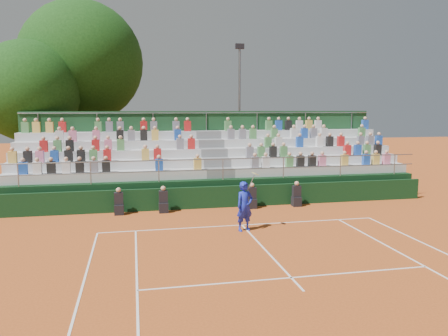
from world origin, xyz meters
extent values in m
plane|color=#B9521E|center=(0.00, 0.00, 0.00)|extent=(90.00, 90.00, 0.00)
cube|color=white|center=(0.00, 0.00, 0.01)|extent=(11.00, 0.06, 0.01)
cube|color=white|center=(0.00, -3.20, 0.01)|extent=(0.06, 6.40, 0.01)
cube|color=white|center=(0.00, -5.49, 0.01)|extent=(8.22, 0.06, 0.01)
cube|color=black|center=(0.00, 3.20, 0.50)|extent=(20.00, 0.15, 1.00)
cube|color=black|center=(-4.79, 2.75, 0.22)|extent=(0.40, 0.40, 0.44)
cube|color=black|center=(-4.79, 2.75, 0.70)|extent=(0.38, 0.25, 0.55)
sphere|color=tan|center=(-4.79, 2.75, 1.08)|extent=(0.22, 0.22, 0.22)
cube|color=black|center=(-2.88, 2.75, 0.22)|extent=(0.40, 0.40, 0.44)
cube|color=black|center=(-2.88, 2.75, 0.70)|extent=(0.38, 0.25, 0.55)
sphere|color=tan|center=(-2.88, 2.75, 1.08)|extent=(0.22, 0.22, 0.22)
cube|color=black|center=(1.15, 2.75, 0.22)|extent=(0.40, 0.40, 0.44)
cube|color=black|center=(1.15, 2.75, 0.70)|extent=(0.38, 0.25, 0.55)
sphere|color=tan|center=(1.15, 2.75, 1.08)|extent=(0.22, 0.22, 0.22)
cube|color=black|center=(3.32, 2.75, 0.22)|extent=(0.40, 0.40, 0.44)
cube|color=black|center=(3.32, 2.75, 0.70)|extent=(0.38, 0.25, 0.55)
sphere|color=tan|center=(3.32, 2.75, 1.08)|extent=(0.22, 0.22, 0.22)
cube|color=black|center=(0.00, 6.30, 0.60)|extent=(20.00, 5.20, 1.20)
cube|color=silver|center=(-5.35, 4.62, 1.41)|extent=(9.30, 0.85, 0.42)
cube|color=silver|center=(5.35, 4.62, 1.41)|extent=(9.30, 0.85, 0.42)
cube|color=slate|center=(0.00, 4.62, 1.41)|extent=(1.40, 0.85, 0.42)
cube|color=silver|center=(-5.35, 5.47, 1.83)|extent=(9.30, 0.85, 0.42)
cube|color=silver|center=(5.35, 5.47, 1.83)|extent=(9.30, 0.85, 0.42)
cube|color=slate|center=(0.00, 5.47, 1.83)|extent=(1.40, 0.85, 0.42)
cube|color=silver|center=(-5.35, 6.33, 2.25)|extent=(9.30, 0.85, 0.42)
cube|color=silver|center=(5.35, 6.33, 2.25)|extent=(9.30, 0.85, 0.42)
cube|color=slate|center=(0.00, 6.33, 2.25)|extent=(1.40, 0.85, 0.42)
cube|color=silver|center=(-5.35, 7.17, 2.67)|extent=(9.30, 0.85, 0.42)
cube|color=silver|center=(5.35, 7.17, 2.67)|extent=(9.30, 0.85, 0.42)
cube|color=slate|center=(0.00, 7.17, 2.67)|extent=(1.40, 0.85, 0.42)
cube|color=silver|center=(-5.35, 8.03, 3.09)|extent=(9.30, 0.85, 0.42)
cube|color=silver|center=(5.35, 8.03, 3.09)|extent=(9.30, 0.85, 0.42)
cube|color=slate|center=(0.00, 8.03, 3.09)|extent=(1.40, 0.85, 0.42)
cube|color=#1A4323|center=(0.00, 8.55, 2.20)|extent=(20.00, 0.12, 4.40)
cylinder|color=gray|center=(0.00, 3.75, 2.20)|extent=(20.00, 0.05, 0.05)
cylinder|color=gray|center=(0.00, 8.45, 4.30)|extent=(20.00, 0.05, 0.05)
cube|color=#1E4CB2|center=(-8.95, 4.47, 1.90)|extent=(0.36, 0.24, 0.56)
cube|color=silver|center=(-8.35, 4.47, 1.90)|extent=(0.36, 0.24, 0.56)
cube|color=black|center=(-7.77, 4.47, 1.90)|extent=(0.36, 0.24, 0.56)
cube|color=silver|center=(-7.12, 4.47, 1.90)|extent=(0.36, 0.24, 0.56)
cube|color=black|center=(-6.54, 4.47, 1.90)|extent=(0.36, 0.24, 0.56)
cube|color=slate|center=(-5.91, 4.47, 1.90)|extent=(0.36, 0.24, 0.56)
cube|color=black|center=(-5.37, 4.47, 1.90)|extent=(0.36, 0.24, 0.56)
cube|color=#1E4CB2|center=(-2.94, 4.47, 1.90)|extent=(0.36, 0.24, 0.56)
cube|color=gold|center=(-1.10, 4.47, 1.90)|extent=(0.36, 0.24, 0.56)
cube|color=gold|center=(-9.58, 5.32, 2.32)|extent=(0.36, 0.24, 0.56)
cube|color=black|center=(-8.92, 5.32, 2.32)|extent=(0.36, 0.24, 0.56)
cube|color=pink|center=(-8.40, 5.32, 2.32)|extent=(0.36, 0.24, 0.56)
cube|color=#1E4CB2|center=(-7.75, 5.32, 2.32)|extent=(0.36, 0.24, 0.56)
cube|color=black|center=(-7.12, 5.32, 2.32)|extent=(0.36, 0.24, 0.56)
cube|color=black|center=(-6.55, 5.32, 2.32)|extent=(0.36, 0.24, 0.56)
cube|color=#4C8C4C|center=(-5.99, 5.32, 2.32)|extent=(0.36, 0.24, 0.56)
cube|color=red|center=(-5.35, 5.32, 2.32)|extent=(0.36, 0.24, 0.56)
cube|color=gold|center=(-3.55, 5.32, 2.32)|extent=(0.36, 0.24, 0.56)
cube|color=red|center=(-2.96, 5.32, 2.32)|extent=(0.36, 0.24, 0.56)
cube|color=red|center=(-8.36, 6.17, 2.74)|extent=(0.36, 0.24, 0.56)
cube|color=#4C8C4C|center=(-7.73, 6.17, 2.74)|extent=(0.36, 0.24, 0.56)
cube|color=black|center=(-7.15, 6.17, 2.74)|extent=(0.36, 0.24, 0.56)
cube|color=red|center=(-5.94, 6.17, 2.74)|extent=(0.36, 0.24, 0.56)
cube|color=pink|center=(-5.33, 6.17, 2.74)|extent=(0.36, 0.24, 0.56)
cube|color=#4C8C4C|center=(-4.73, 6.17, 2.74)|extent=(0.36, 0.24, 0.56)
cube|color=slate|center=(-1.76, 6.17, 2.74)|extent=(0.36, 0.24, 0.56)
cube|color=red|center=(-1.17, 6.17, 2.74)|extent=(0.36, 0.24, 0.56)
cube|color=silver|center=(-7.74, 7.02, 3.16)|extent=(0.36, 0.24, 0.56)
cube|color=pink|center=(-7.11, 7.02, 3.16)|extent=(0.36, 0.24, 0.56)
cube|color=pink|center=(-5.96, 7.02, 3.16)|extent=(0.36, 0.24, 0.56)
cube|color=black|center=(-4.77, 7.02, 3.16)|extent=(0.36, 0.24, 0.56)
cube|color=slate|center=(-4.20, 7.02, 3.16)|extent=(0.36, 0.24, 0.56)
cube|color=black|center=(-3.56, 7.02, 3.16)|extent=(0.36, 0.24, 0.56)
cube|color=gold|center=(-2.98, 7.02, 3.16)|extent=(0.36, 0.24, 0.56)
cube|color=#1E4CB2|center=(-1.79, 7.02, 3.16)|extent=(0.36, 0.24, 0.56)
cube|color=#4C8C4C|center=(-9.52, 7.88, 3.58)|extent=(0.36, 0.24, 0.56)
cube|color=gold|center=(-8.99, 7.88, 3.58)|extent=(0.36, 0.24, 0.56)
cube|color=gold|center=(-8.34, 7.88, 3.58)|extent=(0.36, 0.24, 0.56)
cube|color=red|center=(-7.71, 7.88, 3.58)|extent=(0.36, 0.24, 0.56)
cube|color=#4C8C4C|center=(-5.91, 7.88, 3.58)|extent=(0.36, 0.24, 0.56)
cube|color=slate|center=(-5.34, 7.88, 3.58)|extent=(0.36, 0.24, 0.56)
cube|color=slate|center=(-4.77, 7.88, 3.58)|extent=(0.36, 0.24, 0.56)
cube|color=red|center=(-3.53, 7.88, 3.58)|extent=(0.36, 0.24, 0.56)
cube|color=slate|center=(-3.00, 7.88, 3.58)|extent=(0.36, 0.24, 0.56)
cube|color=slate|center=(-1.78, 7.88, 3.58)|extent=(0.36, 0.24, 0.56)
cube|color=red|center=(-1.15, 7.88, 3.58)|extent=(0.36, 0.24, 0.56)
cube|color=slate|center=(1.76, 4.47, 1.90)|extent=(0.36, 0.24, 0.56)
cube|color=silver|center=(2.32, 4.47, 1.90)|extent=(0.36, 0.24, 0.56)
cube|color=#4C8C4C|center=(3.57, 4.47, 1.90)|extent=(0.36, 0.24, 0.56)
cube|color=black|center=(4.16, 4.47, 1.90)|extent=(0.36, 0.24, 0.56)
cube|color=black|center=(4.78, 4.47, 1.90)|extent=(0.36, 0.24, 0.56)
cube|color=pink|center=(5.33, 4.47, 1.90)|extent=(0.36, 0.24, 0.56)
cube|color=gold|center=(6.57, 4.47, 1.90)|extent=(0.36, 0.24, 0.56)
cube|color=#1E4CB2|center=(7.79, 4.47, 1.90)|extent=(0.36, 0.24, 0.56)
cube|color=gold|center=(8.35, 4.47, 1.90)|extent=(0.36, 0.24, 0.56)
cube|color=pink|center=(8.97, 4.47, 1.90)|extent=(0.36, 0.24, 0.56)
cube|color=slate|center=(1.72, 5.32, 2.32)|extent=(0.36, 0.24, 0.56)
cube|color=#4C8C4C|center=(2.33, 5.32, 2.32)|extent=(0.36, 0.24, 0.56)
cube|color=black|center=(2.97, 5.32, 2.32)|extent=(0.36, 0.24, 0.56)
cube|color=#4C8C4C|center=(3.55, 5.32, 2.32)|extent=(0.36, 0.24, 0.56)
cube|color=red|center=(7.15, 5.32, 2.32)|extent=(0.36, 0.24, 0.56)
cube|color=#1E4CB2|center=(7.76, 5.32, 2.32)|extent=(0.36, 0.24, 0.56)
cube|color=#4C8C4C|center=(8.31, 5.32, 2.32)|extent=(0.36, 0.24, 0.56)
cube|color=black|center=(8.95, 5.32, 2.32)|extent=(0.36, 0.24, 0.56)
cube|color=#4C8C4C|center=(2.96, 6.17, 2.74)|extent=(0.36, 0.24, 0.56)
cube|color=silver|center=(3.55, 6.17, 2.74)|extent=(0.36, 0.24, 0.56)
cube|color=#1E4CB2|center=(4.76, 6.17, 2.74)|extent=(0.36, 0.24, 0.56)
cube|color=silver|center=(5.92, 6.17, 2.74)|extent=(0.36, 0.24, 0.56)
cube|color=black|center=(6.52, 6.17, 2.74)|extent=(0.36, 0.24, 0.56)
cube|color=red|center=(7.19, 6.17, 2.74)|extent=(0.36, 0.24, 0.56)
cube|color=slate|center=(8.38, 6.17, 2.74)|extent=(0.36, 0.24, 0.56)
cube|color=slate|center=(8.97, 6.17, 2.74)|extent=(0.36, 0.24, 0.56)
cube|color=#1E4CB2|center=(9.51, 6.17, 2.74)|extent=(0.36, 0.24, 0.56)
cube|color=slate|center=(1.12, 7.02, 3.16)|extent=(0.36, 0.24, 0.56)
cube|color=slate|center=(1.76, 7.02, 3.16)|extent=(0.36, 0.24, 0.56)
cube|color=#4C8C4C|center=(2.36, 7.02, 3.16)|extent=(0.36, 0.24, 0.56)
cube|color=#4C8C4C|center=(3.59, 7.02, 3.16)|extent=(0.36, 0.24, 0.56)
cube|color=silver|center=(4.74, 7.02, 3.16)|extent=(0.36, 0.24, 0.56)
cube|color=#1E4CB2|center=(5.36, 7.02, 3.16)|extent=(0.36, 0.24, 0.56)
cube|color=slate|center=(5.92, 7.02, 3.16)|extent=(0.36, 0.24, 0.56)
cube|color=silver|center=(6.54, 7.02, 3.16)|extent=(0.36, 0.24, 0.56)
cube|color=#4C8C4C|center=(8.91, 7.02, 3.16)|extent=(0.36, 0.24, 0.56)
cube|color=#4C8C4C|center=(1.13, 7.88, 3.58)|extent=(0.36, 0.24, 0.56)
cube|color=#4C8C4C|center=(3.54, 7.88, 3.58)|extent=(0.36, 0.24, 0.56)
cube|color=#1E4CB2|center=(4.13, 7.88, 3.58)|extent=(0.36, 0.24, 0.56)
cube|color=black|center=(4.72, 7.88, 3.58)|extent=(0.36, 0.24, 0.56)
cube|color=silver|center=(5.39, 7.88, 3.58)|extent=(0.36, 0.24, 0.56)
cube|color=gold|center=(5.98, 7.88, 3.58)|extent=(0.36, 0.24, 0.56)
cube|color=silver|center=(6.56, 7.88, 3.58)|extent=(0.36, 0.24, 0.56)
cube|color=#1E4CB2|center=(9.58, 7.88, 3.58)|extent=(0.36, 0.24, 0.56)
imported|color=#1827B8|center=(-0.09, -0.76, 0.93)|extent=(0.78, 0.63, 1.86)
cylinder|color=gray|center=(0.16, -0.76, 1.85)|extent=(0.26, 0.03, 0.51)
cylinder|color=#E5D866|center=(0.31, -0.76, 2.15)|extent=(0.26, 0.28, 0.14)
cylinder|color=#392414|center=(-9.99, 11.24, 1.60)|extent=(0.50, 0.50, 3.20)
sphere|color=#11350E|center=(-9.99, 11.24, 5.54)|extent=(5.86, 5.86, 5.86)
cylinder|color=#392414|center=(-7.27, 14.12, 2.19)|extent=(0.50, 0.50, 4.38)
sphere|color=#11350E|center=(-7.27, 14.12, 7.53)|extent=(7.88, 7.88, 7.88)
cylinder|color=gray|center=(3.19, 13.57, 4.29)|extent=(0.16, 0.16, 8.58)
cube|color=black|center=(3.19, 13.57, 8.75)|extent=(0.60, 0.25, 0.35)
camera|label=1|loc=(-4.09, -16.20, 4.57)|focal=35.00mm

